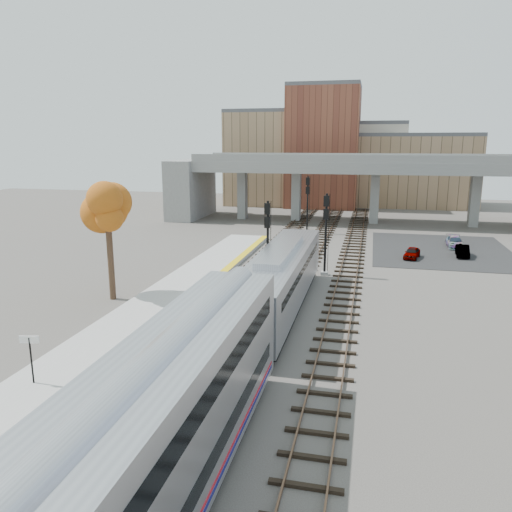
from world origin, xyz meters
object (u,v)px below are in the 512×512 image
at_px(coach, 106,509).
at_px(signal_mast_far, 307,205).
at_px(signal_mast_near, 267,245).
at_px(car_a, 412,253).
at_px(car_c, 455,242).
at_px(car_b, 462,251).
at_px(locomotive, 281,278).
at_px(signal_mast_mid, 325,236).
at_px(tree, 107,209).

bearing_deg(coach, signal_mast_far, 92.29).
height_order(signal_mast_near, car_a, signal_mast_near).
bearing_deg(car_c, coach, -106.13).
relative_size(signal_mast_near, car_c, 1.69).
height_order(coach, car_a, coach).
bearing_deg(car_a, car_b, 34.95).
xyz_separation_m(coach, car_a, (9.72, 40.65, -2.22)).
height_order(coach, car_c, coach).
bearing_deg(locomotive, signal_mast_far, 94.02).
distance_m(signal_mast_mid, tree, 17.78).
bearing_deg(car_b, signal_mast_far, 154.25).
relative_size(signal_mast_near, signal_mast_mid, 0.97).
distance_m(coach, signal_mast_near, 28.39).
height_order(signal_mast_far, car_b, signal_mast_far).
height_order(car_b, car_c, car_c).
bearing_deg(signal_mast_far, car_c, -17.78).
relative_size(signal_mast_mid, car_a, 2.21).
relative_size(signal_mast_mid, car_b, 2.05).
xyz_separation_m(locomotive, car_a, (9.72, 18.04, -1.70)).
height_order(signal_mast_mid, tree, tree).
bearing_deg(car_b, coach, -104.13).
xyz_separation_m(signal_mast_near, tree, (-10.18, -5.91, 3.32)).
relative_size(car_a, car_c, 0.79).
bearing_deg(tree, car_b, 36.86).
height_order(signal_mast_mid, car_b, signal_mast_mid).
height_order(locomotive, signal_mast_near, signal_mast_near).
distance_m(signal_mast_mid, car_c, 19.48).
bearing_deg(signal_mast_far, car_b, -30.58).
bearing_deg(coach, locomotive, 90.00).
distance_m(signal_mast_near, tree, 12.23).
xyz_separation_m(signal_mast_mid, car_a, (7.72, 8.15, -2.86)).
relative_size(tree, car_b, 2.61).
bearing_deg(coach, tree, 118.75).
distance_m(locomotive, signal_mast_near, 6.15).
xyz_separation_m(signal_mast_mid, car_c, (12.56, 14.62, -2.81)).
relative_size(signal_mast_near, car_b, 1.98).
xyz_separation_m(coach, car_c, (14.56, 47.12, -2.18)).
distance_m(car_a, car_c, 8.08).
height_order(car_a, car_c, car_c).
relative_size(locomotive, tree, 2.15).
xyz_separation_m(coach, signal_mast_mid, (2.00, 32.50, 0.63)).
bearing_deg(car_b, locomotive, -121.40).
bearing_deg(car_a, signal_mast_far, 148.62).
height_order(signal_mast_mid, signal_mast_far, signal_mast_far).
height_order(signal_mast_near, tree, tree).
bearing_deg(signal_mast_near, tree, -149.86).
distance_m(tree, car_c, 36.98).
xyz_separation_m(tree, car_a, (22.00, 18.26, -6.00)).
bearing_deg(signal_mast_near, car_c, 48.48).
bearing_deg(car_c, signal_mast_near, -130.48).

